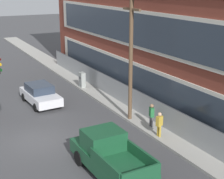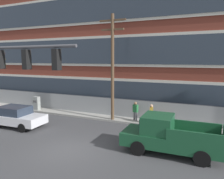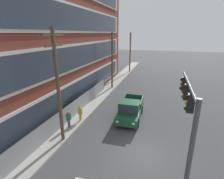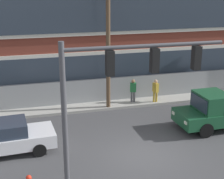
{
  "view_description": "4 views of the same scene",
  "coord_description": "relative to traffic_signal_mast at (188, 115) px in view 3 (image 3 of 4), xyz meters",
  "views": [
    {
      "loc": [
        18.37,
        -5.01,
        9.01
      ],
      "look_at": [
        0.29,
        4.74,
        2.55
      ],
      "focal_mm": 55.0,
      "sensor_mm": 36.0,
      "label": 1
    },
    {
      "loc": [
        7.06,
        -9.76,
        5.12
      ],
      "look_at": [
        1.04,
        3.73,
        3.05
      ],
      "focal_mm": 35.0,
      "sensor_mm": 36.0,
      "label": 2
    },
    {
      "loc": [
        -10.46,
        -0.88,
        8.2
      ],
      "look_at": [
        4.18,
        3.5,
        3.25
      ],
      "focal_mm": 28.0,
      "sensor_mm": 36.0,
      "label": 3
    },
    {
      "loc": [
        -5.23,
        -13.55,
        7.89
      ],
      "look_at": [
        -0.62,
        3.37,
        2.26
      ],
      "focal_mm": 55.0,
      "sensor_mm": 36.0,
      "label": 4
    }
  ],
  "objects": [
    {
      "name": "chain_link_fence",
      "position": [
        -0.5,
        9.67,
        -3.49
      ],
      "size": [
        30.9,
        0.06,
        1.72
      ],
      "color": "gray",
      "rests_on": "ground"
    },
    {
      "name": "traffic_signal_mast",
      "position": [
        0.0,
        0.0,
        0.0
      ],
      "size": [
        6.13,
        0.43,
        5.94
      ],
      "color": "#4C4C51",
      "rests_on": "ground"
    },
    {
      "name": "utility_pole_far_east",
      "position": [
        28.96,
        8.52,
        0.24
      ],
      "size": [
        2.2,
        0.26,
        8.38
      ],
      "color": "brown",
      "rests_on": "ground"
    },
    {
      "name": "pedestrian_by_fence",
      "position": [
        5.08,
        8.6,
        -3.4
      ],
      "size": [
        0.34,
        0.45,
        1.69
      ],
      "color": "#B7932D",
      "rests_on": "ground"
    },
    {
      "name": "utility_pole_near_corner",
      "position": [
        1.86,
        8.52,
        0.35
      ],
      "size": [
        2.22,
        0.26,
        8.61
      ],
      "color": "brown",
      "rests_on": "ground"
    },
    {
      "name": "sidewalk_building_side",
      "position": [
        1.92,
        9.3,
        -4.29
      ],
      "size": [
        80.0,
        2.06,
        0.16
      ],
      "primitive_type": "cube",
      "color": "#9E9B93",
      "rests_on": "ground"
    },
    {
      "name": "pedestrian_near_cabinet",
      "position": [
        3.67,
        9.02,
        -3.4
      ],
      "size": [
        0.45,
        0.35,
        1.69
      ],
      "color": "#4C4C51",
      "rests_on": "ground"
    },
    {
      "name": "pickup_truck_dark_green",
      "position": [
        7.15,
        4.15,
        -3.41
      ],
      "size": [
        5.37,
        2.22,
        2.06
      ],
      "color": "#194C2D",
      "rests_on": "ground"
    },
    {
      "name": "utility_pole_midblock",
      "position": [
        16.48,
        8.82,
        0.31
      ],
      "size": [
        2.79,
        0.26,
        8.34
      ],
      "color": "brown",
      "rests_on": "ground"
    },
    {
      "name": "brick_mill_building",
      "position": [
        4.77,
        15.0,
        3.35
      ],
      "size": [
        42.57,
        9.93,
        15.41
      ],
      "color": "brown",
      "rests_on": "ground"
    },
    {
      "name": "ground_plane",
      "position": [
        1.92,
        2.23,
        -4.37
      ],
      "size": [
        160.0,
        160.0,
        0.0
      ],
      "primitive_type": "plane",
      "color": "#424244"
    }
  ]
}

